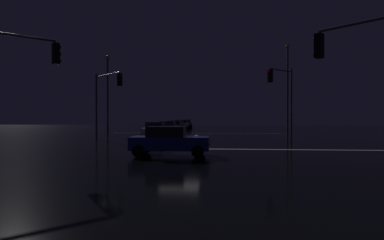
% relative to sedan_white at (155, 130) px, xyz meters
% --- Properties ---
extents(ground, '(120.00, 120.00, 0.10)m').
position_rel_sedan_white_xyz_m(ground, '(3.69, -10.46, -0.85)').
color(ground, black).
extents(stop_line_north, '(0.35, 14.82, 0.01)m').
position_rel_sedan_white_xyz_m(stop_line_north, '(3.69, -1.83, -0.80)').
color(stop_line_north, white).
rests_on(stop_line_north, ground).
extents(centre_line_ns, '(22.00, 0.15, 0.01)m').
position_rel_sedan_white_xyz_m(centre_line_ns, '(3.69, 9.77, -0.80)').
color(centre_line_ns, yellow).
rests_on(centre_line_ns, ground).
extents(crosswalk_bar_east, '(14.82, 0.40, 0.01)m').
position_rel_sedan_white_xyz_m(crosswalk_bar_east, '(12.43, -10.46, -0.80)').
color(crosswalk_bar_east, white).
rests_on(crosswalk_bar_east, ground).
extents(sedan_white, '(2.02, 4.33, 1.57)m').
position_rel_sedan_white_xyz_m(sedan_white, '(0.00, 0.00, 0.00)').
color(sedan_white, silver).
rests_on(sedan_white, ground).
extents(sedan_gray, '(2.02, 4.33, 1.57)m').
position_rel_sedan_white_xyz_m(sedan_gray, '(0.28, 6.00, 0.00)').
color(sedan_gray, slate).
rests_on(sedan_gray, ground).
extents(sedan_green, '(2.02, 4.33, 1.57)m').
position_rel_sedan_white_xyz_m(sedan_green, '(0.27, 11.83, 0.00)').
color(sedan_green, '#14512D').
rests_on(sedan_green, ground).
extents(sedan_red, '(2.02, 4.33, 1.57)m').
position_rel_sedan_white_xyz_m(sedan_red, '(-0.03, 17.35, 0.00)').
color(sedan_red, maroon).
rests_on(sedan_red, ground).
extents(sedan_silver, '(2.02, 4.33, 1.57)m').
position_rel_sedan_white_xyz_m(sedan_silver, '(0.08, 22.82, 0.00)').
color(sedan_silver, '#B7B7BC').
rests_on(sedan_silver, ground).
extents(sedan_black, '(2.02, 4.33, 1.57)m').
position_rel_sedan_white_xyz_m(sedan_black, '(0.16, 28.07, 0.00)').
color(sedan_black, black).
rests_on(sedan_black, ground).
extents(sedan_blue_crossing, '(4.33, 2.02, 1.57)m').
position_rel_sedan_white_xyz_m(sedan_blue_crossing, '(3.58, -14.17, 0.00)').
color(sedan_blue_crossing, navy).
rests_on(sedan_blue_crossing, ground).
extents(traffic_signal_ne, '(2.53, 2.53, 6.43)m').
position_rel_sedan_white_xyz_m(traffic_signal_ne, '(11.80, -2.36, 3.57)').
color(traffic_signal_ne, '#4C4C51').
rests_on(traffic_signal_ne, ground).
extents(traffic_signal_se, '(2.50, 2.50, 6.06)m').
position_rel_sedan_white_xyz_m(traffic_signal_se, '(11.78, -18.55, 3.33)').
color(traffic_signal_se, '#4C4C51').
rests_on(traffic_signal_se, ground).
extents(traffic_signal_nw, '(3.58, 3.58, 6.13)m').
position_rel_sedan_white_xyz_m(traffic_signal_nw, '(-3.92, -2.84, 3.46)').
color(traffic_signal_nw, '#4C4C51').
rests_on(traffic_signal_nw, ground).
extents(streetlamp_right_near, '(0.44, 0.44, 9.73)m').
position_rel_sedan_white_xyz_m(streetlamp_right_near, '(13.43, 3.77, 4.76)').
color(streetlamp_right_near, '#424247').
rests_on(streetlamp_right_near, ground).
extents(streetlamp_left_near, '(0.44, 0.44, 8.87)m').
position_rel_sedan_white_xyz_m(streetlamp_left_near, '(-6.04, 3.77, 4.32)').
color(streetlamp_left_near, '#424247').
rests_on(streetlamp_left_near, ground).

